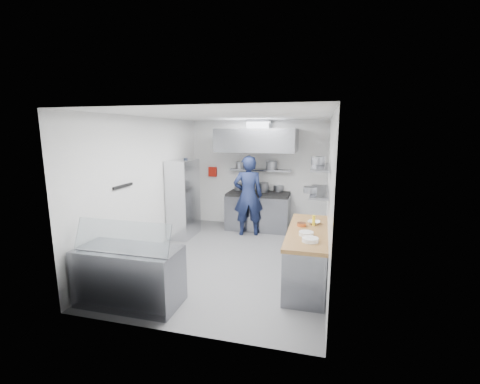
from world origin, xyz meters
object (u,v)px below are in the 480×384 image
(chef, at_px, (248,196))
(wire_rack, at_px, (183,199))
(gas_range, at_px, (258,212))
(display_case, at_px, (130,276))

(chef, distance_m, wire_rack, 1.56)
(chef, height_order, wire_rack, chef)
(wire_rack, bearing_deg, chef, 17.82)
(gas_range, xyz_separation_m, display_case, (-1.10, -4.10, -0.03))
(chef, height_order, display_case, chef)
(display_case, bearing_deg, wire_rack, 99.71)
(gas_range, bearing_deg, display_case, -105.02)
(chef, xyz_separation_m, display_case, (-0.95, -3.57, -0.55))
(gas_range, height_order, wire_rack, wire_rack)
(chef, relative_size, wire_rack, 1.06)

